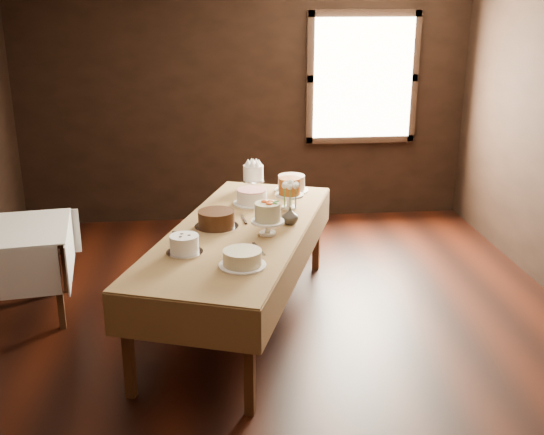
{
  "coord_description": "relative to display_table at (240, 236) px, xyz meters",
  "views": [
    {
      "loc": [
        -0.47,
        -4.28,
        2.49
      ],
      "look_at": [
        0.0,
        0.2,
        0.95
      ],
      "focal_mm": 43.37,
      "sensor_mm": 36.0,
      "label": 1
    }
  ],
  "objects": [
    {
      "name": "side_table",
      "position": [
        -1.79,
        0.32,
        -0.07
      ],
      "size": [
        0.99,
        0.99,
        0.74
      ],
      "rotation": [
        0.0,
        0.0,
        0.14
      ],
      "color": "#412614",
      "rests_on": "ground"
    },
    {
      "name": "cake_cream",
      "position": [
        -0.02,
        -0.72,
        0.11
      ],
      "size": [
        0.32,
        0.32,
        0.11
      ],
      "color": "white",
      "rests_on": "display_table"
    },
    {
      "name": "cake_server_d",
      "position": [
        0.33,
        0.21,
        0.06
      ],
      "size": [
        0.2,
        0.17,
        0.01
      ],
      "primitive_type": "cube",
      "rotation": [
        0.0,
        0.0,
        0.69
      ],
      "color": "silver",
      "rests_on": "display_table"
    },
    {
      "name": "flower_vase",
      "position": [
        0.4,
        0.07,
        0.13
      ],
      "size": [
        0.16,
        0.16,
        0.14
      ],
      "primitive_type": "imported",
      "rotation": [
        0.0,
        0.0,
        1.81
      ],
      "color": "#2D2823",
      "rests_on": "display_table"
    },
    {
      "name": "window",
      "position": [
        1.53,
        2.5,
        0.88
      ],
      "size": [
        1.1,
        0.05,
        1.3
      ],
      "primitive_type": "cube",
      "color": "#FFEABF",
      "rests_on": "wall_back"
    },
    {
      "name": "cake_chocolate",
      "position": [
        -0.17,
        0.06,
        0.12
      ],
      "size": [
        0.37,
        0.37,
        0.13
      ],
      "color": "silver",
      "rests_on": "display_table"
    },
    {
      "name": "cake_swirl",
      "position": [
        -0.41,
        -0.45,
        0.12
      ],
      "size": [
        0.27,
        0.27,
        0.13
      ],
      "color": "silver",
      "rests_on": "display_table"
    },
    {
      "name": "cake_meringue",
      "position": [
        0.19,
        1.07,
        0.17
      ],
      "size": [
        0.23,
        0.23,
        0.24
      ],
      "color": "silver",
      "rests_on": "display_table"
    },
    {
      "name": "cake_speckled",
      "position": [
        0.53,
        0.98,
        0.13
      ],
      "size": [
        0.33,
        0.33,
        0.14
      ],
      "color": "white",
      "rests_on": "display_table"
    },
    {
      "name": "cake_flowers",
      "position": [
        0.2,
        -0.14,
        0.17
      ],
      "size": [
        0.26,
        0.26,
        0.26
      ],
      "color": "white",
      "rests_on": "display_table"
    },
    {
      "name": "wall_back",
      "position": [
        0.23,
        2.56,
        0.68
      ],
      "size": [
        5.0,
        0.02,
        2.8
      ],
      "primitive_type": "cube",
      "color": "black",
      "rests_on": "ground"
    },
    {
      "name": "cake_caramel",
      "position": [
        0.45,
        0.47,
        0.18
      ],
      "size": [
        0.24,
        0.24,
        0.27
      ],
      "color": "white",
      "rests_on": "display_table"
    },
    {
      "name": "cake_server_c",
      "position": [
        0.04,
        0.26,
        0.06
      ],
      "size": [
        0.05,
        0.24,
        0.01
      ],
      "primitive_type": "cube",
      "rotation": [
        0.0,
        0.0,
        1.67
      ],
      "color": "silver",
      "rests_on": "display_table"
    },
    {
      "name": "cake_server_b",
      "position": [
        0.12,
        -0.48,
        0.06
      ],
      "size": [
        0.08,
        0.24,
        0.01
      ],
      "primitive_type": "cube",
      "rotation": [
        0.0,
        0.0,
        -1.32
      ],
      "color": "silver",
      "rests_on": "display_table"
    },
    {
      "name": "display_table",
      "position": [
        0.0,
        0.0,
        0.0
      ],
      "size": [
        1.78,
        2.71,
        0.78
      ],
      "rotation": [
        0.0,
        0.0,
        -0.34
      ],
      "color": "#412614",
      "rests_on": "ground"
    },
    {
      "name": "flower_bouquet",
      "position": [
        0.4,
        0.07,
        0.31
      ],
      "size": [
        0.14,
        0.14,
        0.2
      ],
      "primitive_type": null,
      "color": "white",
      "rests_on": "flower_vase"
    },
    {
      "name": "cake_server_e",
      "position": [
        -0.39,
        -0.14,
        0.06
      ],
      "size": [
        0.19,
        0.19,
        0.01
      ],
      "primitive_type": "cube",
      "rotation": [
        0.0,
        0.0,
        -0.79
      ],
      "color": "silver",
      "rests_on": "display_table"
    },
    {
      "name": "floor",
      "position": [
        0.23,
        -0.44,
        -0.72
      ],
      "size": [
        5.0,
        6.0,
        0.01
      ],
      "primitive_type": "cube",
      "color": "black",
      "rests_on": "ground"
    },
    {
      "name": "cake_lattice",
      "position": [
        0.14,
        0.62,
        0.11
      ],
      "size": [
        0.32,
        0.32,
        0.12
      ],
      "color": "white",
      "rests_on": "display_table"
    }
  ]
}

